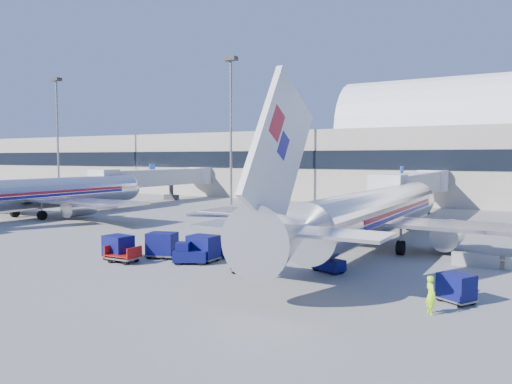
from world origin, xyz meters
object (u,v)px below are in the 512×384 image
Objects in this scene: mast_far_west at (57,119)px; cart_solo_near at (249,259)px; cart_solo_far at (456,287)px; cart_train_b at (162,244)px; tug_lead at (189,254)px; tug_right at (328,262)px; jetbridge_mid at (163,178)px; airliner_mid at (35,194)px; ramp_worker at (431,295)px; cart_train_c at (118,247)px; cart_open_red at (124,257)px; tug_left at (226,249)px; jetbridge_near at (416,185)px; cart_train_a at (203,247)px; airliner_main at (371,213)px; mast_west at (231,109)px; barrier_near at (475,260)px.

mast_far_west reaches higher than cart_solo_near.
cart_train_b is at bearing -152.93° from cart_solo_far.
tug_lead is (60.69, -37.09, -14.10)m from mast_far_west.
tug_right is 1.12× the size of cart_solo_far.
jetbridge_mid is 11.68× the size of tug_right.
airliner_mid is 26.43m from jetbridge_mid.
cart_solo_far is at bearing -55.39° from ramp_worker.
cart_open_red is (0.99, -0.47, -0.53)m from cart_train_c.
tug_right reaches higher than tug_left.
mast_far_west is at bearing 143.50° from cart_open_red.
tug_right is (2.32, -35.25, -3.30)m from jetbridge_near.
cart_train_b is at bearing 40.40° from ramp_worker.
mast_far_west is 10.69× the size of cart_train_a.
cart_train_b is at bearing -169.91° from cart_train_a.
tug_right is at bearing -12.05° from airliner_mid.
tug_lead is at bearing -151.34° from cart_solo_far.
mast_west is at bearing 139.64° from airliner_main.
tug_left is at bearing 18.45° from cart_train_b.
airliner_mid is 12.42× the size of barrier_near.
mast_far_west reaches higher than ramp_worker.
barrier_near is at bearing 121.58° from cart_solo_far.
cart_train_c is (-14.47, -4.15, 0.32)m from tug_right.
barrier_near is at bearing -19.75° from mast_far_west.
jetbridge_mid is at bearing 142.29° from cart_solo_near.
cart_train_a is at bearing 36.44° from ramp_worker.
cart_train_c is at bearing 168.77° from tug_lead.
airliner_mid is at bearing 160.63° from cart_train_c.
tug_lead is at bearing -31.43° from mast_far_west.
airliner_main is 17.00× the size of cart_solo_near.
airliner_main reaches higher than tug_right.
cart_train_c is at bearing -153.48° from cart_train_a.
mast_far_west is at bearing 174.08° from tug_right.
jetbridge_mid is (-42.00, 0.00, 0.00)m from jetbridge_near.
mast_far_west is 1.00× the size of mast_west.
jetbridge_mid reaches higher than cart_train_a.
tug_left is 0.89× the size of cart_train_b.
ramp_worker is (37.44, -40.18, -13.87)m from mast_west.
mast_far_west is 69.62m from cart_train_b.
jetbridge_near reaches higher than cart_train_c.
cart_open_red is (-4.58, -3.20, -0.57)m from cart_train_a.
airliner_mid is 1.65× the size of mast_west.
cart_train_a is at bearing -130.87° from airliner_main.
airliner_mid is 20.21× the size of ramp_worker.
airliner_main is 26.43m from jetbridge_near.
barrier_near is (10.40, -28.81, -3.48)m from jetbridge_near.
mast_west is 10.38× the size of cart_train_c.
jetbridge_near reaches higher than cart_solo_far.
cart_open_red is at bearing 177.70° from tug_lead.
cart_train_a is 1.01× the size of cart_solo_far.
cart_solo_near reaches higher than cart_solo_far.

